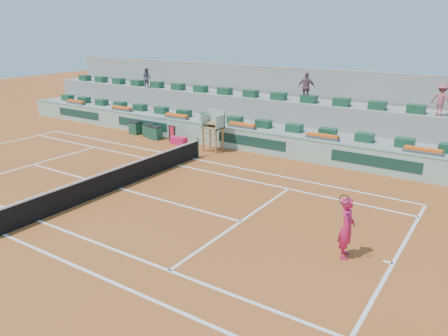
{
  "coord_description": "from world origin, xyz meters",
  "views": [
    {
      "loc": [
        14.06,
        -12.76,
        6.97
      ],
      "look_at": [
        4.0,
        2.5,
        1.0
      ],
      "focal_mm": 35.0,
      "sensor_mm": 36.0,
      "label": 1
    }
  ],
  "objects_px": {
    "umpire_chair": "(214,125)",
    "tennis_player": "(347,228)",
    "player_bag": "(179,141)",
    "drink_cooler_a": "(156,133)"
  },
  "relations": [
    {
      "from": "umpire_chair",
      "to": "tennis_player",
      "type": "bearing_deg",
      "value": -36.99
    },
    {
      "from": "umpire_chair",
      "to": "drink_cooler_a",
      "type": "xyz_separation_m",
      "value": [
        -4.66,
        0.15,
        -1.12
      ]
    },
    {
      "from": "player_bag",
      "to": "drink_cooler_a",
      "type": "relative_size",
      "value": 1.22
    },
    {
      "from": "drink_cooler_a",
      "to": "tennis_player",
      "type": "height_order",
      "value": "tennis_player"
    },
    {
      "from": "umpire_chair",
      "to": "drink_cooler_a",
      "type": "height_order",
      "value": "umpire_chair"
    },
    {
      "from": "tennis_player",
      "to": "player_bag",
      "type": "bearing_deg",
      "value": 148.99
    },
    {
      "from": "tennis_player",
      "to": "umpire_chair",
      "type": "bearing_deg",
      "value": 143.01
    },
    {
      "from": "player_bag",
      "to": "umpire_chair",
      "type": "xyz_separation_m",
      "value": [
        2.62,
        0.02,
        1.31
      ]
    },
    {
      "from": "player_bag",
      "to": "tennis_player",
      "type": "xyz_separation_m",
      "value": [
        13.1,
        -7.87,
        0.78
      ]
    },
    {
      "from": "player_bag",
      "to": "tennis_player",
      "type": "bearing_deg",
      "value": -31.01
    }
  ]
}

